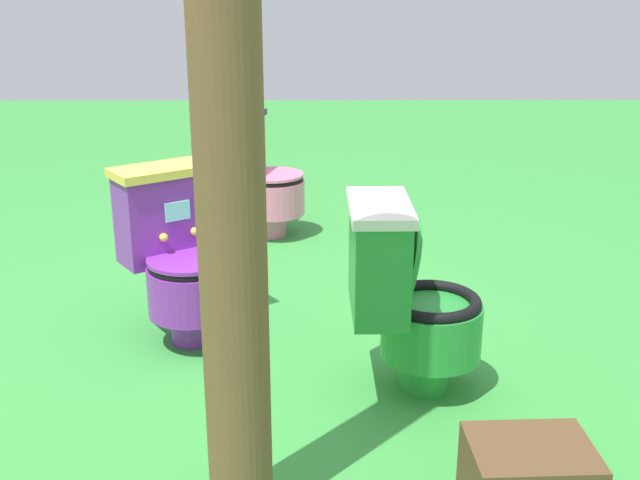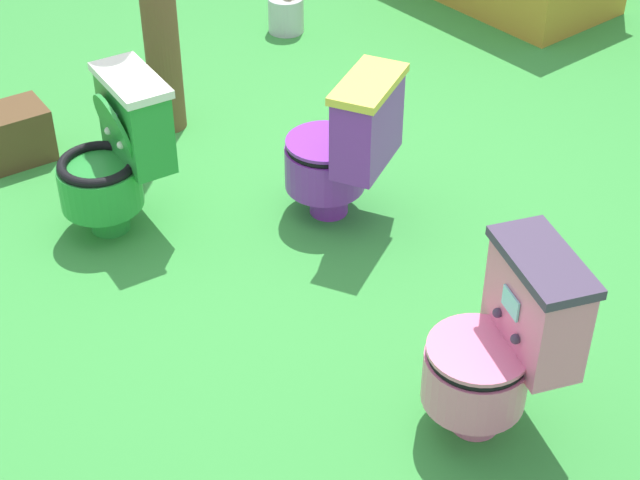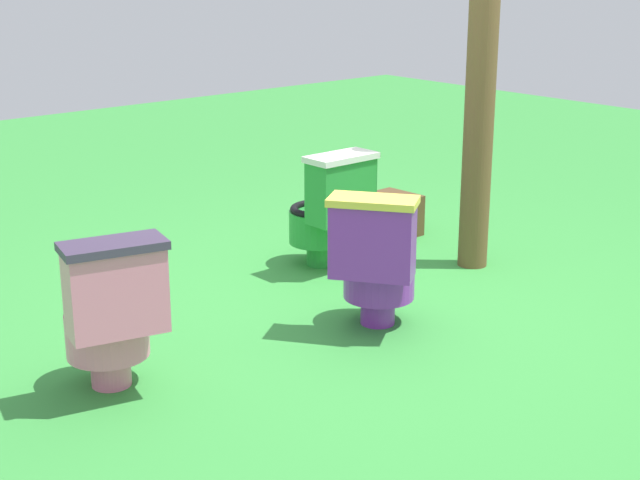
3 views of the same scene
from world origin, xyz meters
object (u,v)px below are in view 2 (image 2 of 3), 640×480
small_crate (14,134)px  lemon_bucket (286,13)px  toilet_pink (502,345)px  toilet_purple (344,147)px  toilet_green (116,154)px

small_crate → lemon_bucket: size_ratio=1.20×
small_crate → lemon_bucket: (-0.59, 1.90, -0.02)m
toilet_pink → small_crate: bearing=32.6°
toilet_purple → small_crate: 1.72m
toilet_purple → small_crate: toilet_purple is taller
small_crate → toilet_pink: bearing=18.9°
toilet_green → lemon_bucket: (-1.39, 1.66, -0.26)m
toilet_green → toilet_purple: size_ratio=1.00×
toilet_green → small_crate: bearing=16.4°
lemon_bucket → toilet_pink: bearing=-17.0°
toilet_pink → toilet_purple: (-1.38, 0.23, 0.00)m
lemon_bucket → toilet_green: bearing=-49.9°
toilet_green → toilet_purple: same height
toilet_green → toilet_purple: 1.01m
toilet_pink → toilet_purple: size_ratio=1.00×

